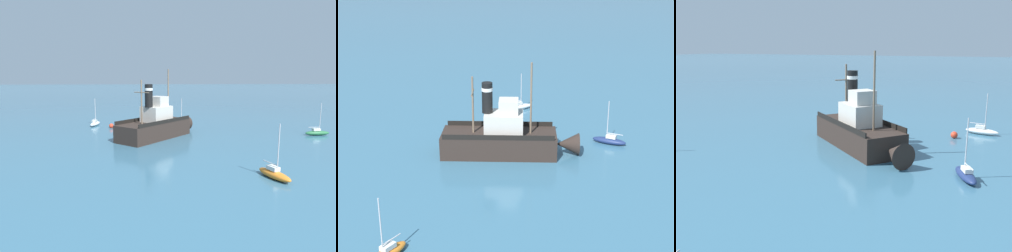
{
  "view_description": "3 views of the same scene",
  "coord_description": "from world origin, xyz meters",
  "views": [
    {
      "loc": [
        43.84,
        -0.46,
        8.87
      ],
      "look_at": [
        -0.15,
        3.01,
        1.53
      ],
      "focal_mm": 32.0,
      "sensor_mm": 36.0,
      "label": 1
    },
    {
      "loc": [
        32.96,
        40.25,
        21.03
      ],
      "look_at": [
        0.53,
        1.36,
        3.11
      ],
      "focal_mm": 55.0,
      "sensor_mm": 36.0,
      "label": 2
    },
    {
      "loc": [
        -11.52,
        34.74,
        10.44
      ],
      "look_at": [
        1.81,
        2.94,
        2.51
      ],
      "focal_mm": 38.0,
      "sensor_mm": 36.0,
      "label": 3
    }
  ],
  "objects": [
    {
      "name": "sailboat_green",
      "position": [
        1.06,
        25.71,
        0.43
      ],
      "size": [
        1.16,
        3.82,
        4.9
      ],
      "color": "#286B3D",
      "rests_on": "ground"
    },
    {
      "name": "sailboat_navy",
      "position": [
        -10.15,
        6.56,
        0.43
      ],
      "size": [
        2.5,
        3.93,
        4.9
      ],
      "color": "navy",
      "rests_on": "ground"
    },
    {
      "name": "sailboat_orange",
      "position": [
        19.44,
        10.84,
        0.43
      ],
      "size": [
        3.95,
        2.22,
        4.9
      ],
      "color": "orange",
      "rests_on": "ground"
    },
    {
      "name": "ground_plane",
      "position": [
        0.0,
        0.0,
        0.0
      ],
      "size": [
        600.0,
        600.0,
        0.0
      ],
      "primitive_type": "plane",
      "color": "#38667F"
    },
    {
      "name": "mooring_buoy",
      "position": [
        -7.96,
        -6.24,
        0.39
      ],
      "size": [
        0.78,
        0.78,
        0.78
      ],
      "primitive_type": "sphere",
      "color": "red",
      "rests_on": "ground"
    },
    {
      "name": "sailboat_white",
      "position": [
        -10.79,
        -9.47,
        0.43
      ],
      "size": [
        3.94,
        1.85,
        4.9
      ],
      "color": "white",
      "rests_on": "ground"
    },
    {
      "name": "old_tugboat",
      "position": [
        0.67,
        1.35,
        1.83
      ],
      "size": [
        13.0,
        12.1,
        9.9
      ],
      "color": "#2D231E",
      "rests_on": "ground"
    }
  ]
}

